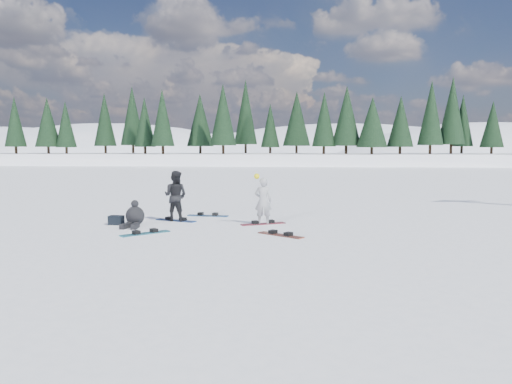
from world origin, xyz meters
TOP-DOWN VIEW (x-y plane):
  - ground at (0.00, 0.00)m, footprint 420.00×420.00m
  - alpine_backdrop at (-11.72, 189.16)m, footprint 412.50×227.00m
  - snowboarder_woman at (-0.83, 1.50)m, footprint 0.57×0.40m
  - snowboarder_man at (-3.85, 1.98)m, footprint 0.97×0.83m
  - seated_rider at (-4.89, 0.75)m, footprint 0.63×1.01m
  - gear_bag at (-5.59, 1.01)m, footprint 0.47×0.33m
  - snowboard_woman at (-0.82, 1.50)m, footprint 1.47×0.90m
  - snowboard_man at (-3.85, 1.98)m, footprint 1.50×0.80m
  - snowboard_loose_b at (-0.19, -0.54)m, footprint 1.37×1.12m
  - snowboard_loose_c at (-2.97, 3.24)m, footprint 1.52×0.46m
  - snowboard_loose_a at (-4.14, -0.59)m, footprint 1.29×1.23m

SIDE VIEW (x-z plane):
  - alpine_backdrop at x=-11.72m, z-range -40.57..12.63m
  - ground at x=0.00m, z-range 0.00..0.00m
  - snowboard_woman at x=-0.82m, z-range 0.00..0.03m
  - snowboard_man at x=-3.85m, z-range 0.00..0.03m
  - snowboard_loose_b at x=-0.19m, z-range 0.00..0.03m
  - snowboard_loose_c at x=-2.97m, z-range 0.00..0.03m
  - snowboard_loose_a at x=-4.14m, z-range 0.00..0.03m
  - gear_bag at x=-5.59m, z-range 0.00..0.30m
  - seated_rider at x=-4.89m, z-range -0.10..0.74m
  - snowboarder_woman at x=-0.83m, z-range -0.06..1.62m
  - snowboarder_man at x=-3.85m, z-range 0.00..1.72m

